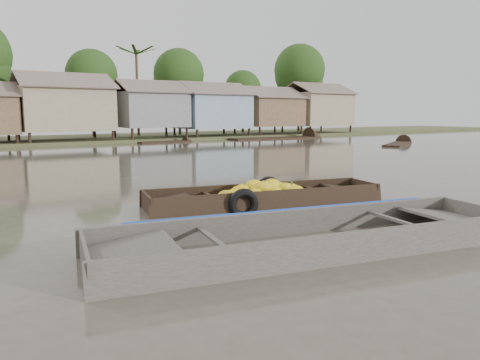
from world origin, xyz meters
TOP-DOWN VIEW (x-y plane):
  - ground at (0.00, 0.00)m, footprint 120.00×120.00m
  - riverbank at (3.03, 31.86)m, footprint 120.00×12.47m
  - banana_boat at (0.88, 1.72)m, footprint 6.50×2.87m
  - viewer_boat at (-0.69, -2.03)m, footprint 8.19×3.63m
  - distant_boats at (6.24, 24.31)m, footprint 47.35×15.17m

SIDE VIEW (x-z plane):
  - distant_boats at x=6.24m, z-range -0.22..0.12m
  - ground at x=0.00m, z-range 0.00..0.00m
  - viewer_boat at x=-0.69m, z-range -0.25..0.39m
  - banana_boat at x=0.88m, z-range -0.24..0.64m
  - riverbank at x=3.03m, z-range -2.04..8.18m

